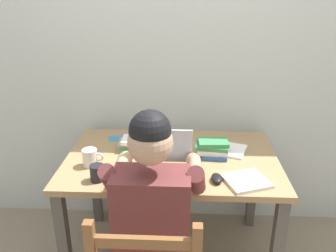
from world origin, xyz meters
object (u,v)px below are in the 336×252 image
at_px(coffee_mug_white, 90,158).
at_px(book_stack_main, 213,148).
at_px(desk, 172,171).
at_px(seated_person, 154,212).
at_px(laptop, 162,164).
at_px(book_stack_side, 133,144).
at_px(computer_mouse, 217,178).
at_px(landscape_photo_print, 118,138).
at_px(coffee_mug_dark, 98,173).

xyz_separation_m(coffee_mug_white, book_stack_main, (0.71, 0.16, 0.00)).
height_order(desk, coffee_mug_white, coffee_mug_white).
bearing_deg(book_stack_main, desk, -173.66).
distance_m(seated_person, laptop, 0.31).
relative_size(seated_person, coffee_mug_white, 10.23).
height_order(desk, book_stack_side, book_stack_side).
bearing_deg(computer_mouse, coffee_mug_white, 168.95).
height_order(coffee_mug_white, landscape_photo_print, coffee_mug_white).
relative_size(coffee_mug_dark, book_stack_side, 0.62).
height_order(laptop, landscape_photo_print, laptop).
distance_m(coffee_mug_dark, book_stack_side, 0.41).
distance_m(laptop, coffee_mug_dark, 0.35).
xyz_separation_m(book_stack_main, book_stack_side, (-0.49, 0.07, -0.02)).
distance_m(book_stack_side, landscape_photo_print, 0.20).
relative_size(laptop, coffee_mug_white, 2.70).
bearing_deg(laptop, seated_person, -94.19).
distance_m(desk, coffee_mug_white, 0.50).
bearing_deg(desk, computer_mouse, -47.50).
height_order(desk, laptop, laptop).
relative_size(computer_mouse, coffee_mug_dark, 0.88).
bearing_deg(seated_person, coffee_mug_white, 138.26).
bearing_deg(laptop, desk, 76.97).
height_order(laptop, coffee_mug_dark, laptop).
distance_m(desk, laptop, 0.25).
xyz_separation_m(desk, coffee_mug_dark, (-0.38, -0.29, 0.14)).
bearing_deg(desk, book_stack_side, 158.01).
bearing_deg(laptop, computer_mouse, -14.68).
distance_m(computer_mouse, coffee_mug_dark, 0.63).
distance_m(coffee_mug_dark, book_stack_main, 0.70).
distance_m(computer_mouse, coffee_mug_white, 0.72).
bearing_deg(seated_person, laptop, 85.81).
distance_m(seated_person, coffee_mug_dark, 0.38).
bearing_deg(desk, coffee_mug_white, -163.88).
xyz_separation_m(seated_person, landscape_photo_print, (-0.30, 0.74, 0.06)).
distance_m(seated_person, computer_mouse, 0.39).
bearing_deg(seated_person, landscape_photo_print, 112.49).
xyz_separation_m(computer_mouse, coffee_mug_dark, (-0.63, -0.02, 0.03)).
distance_m(seated_person, book_stack_main, 0.61).
xyz_separation_m(laptop, book_stack_side, (-0.20, 0.29, -0.02)).
relative_size(coffee_mug_white, landscape_photo_print, 0.94).
bearing_deg(seated_person, desk, 82.21).
bearing_deg(landscape_photo_print, coffee_mug_white, -114.59).
distance_m(laptop, coffee_mug_white, 0.42).
relative_size(desk, landscape_photo_print, 9.75).
xyz_separation_m(computer_mouse, book_stack_side, (-0.49, 0.37, 0.02)).
relative_size(laptop, book_stack_main, 1.60).
distance_m(computer_mouse, book_stack_main, 0.30).
bearing_deg(book_stack_side, coffee_mug_white, -132.74).
relative_size(seated_person, computer_mouse, 12.50).
relative_size(laptop, landscape_photo_print, 2.54).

